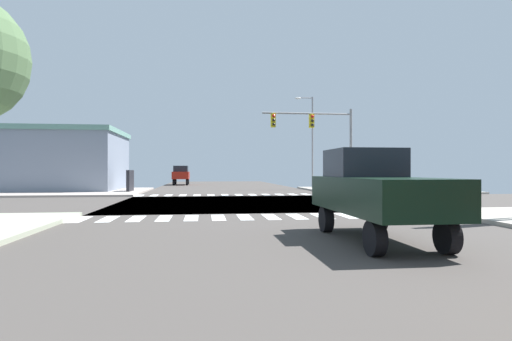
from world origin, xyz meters
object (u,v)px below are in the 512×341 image
Objects in this scene: bank_building at (28,160)px; suv_queued_1 at (181,174)px; sedan_nearside_1 at (364,184)px; pickup_trailing_2 at (374,189)px; traffic_signal_mast at (317,131)px; street_lamp at (310,135)px.

bank_building reaches higher than suv_queued_1.
sedan_nearside_1 is 0.84× the size of pickup_trailing_2.
traffic_signal_mast is 24.42m from bank_building.
pickup_trailing_2 is (19.09, -27.74, -1.35)m from bank_building.
suv_queued_1 is at bearing 99.41° from pickup_trailing_2.
pickup_trailing_2 reaches higher than sedan_nearside_1.
suv_queued_1 is (-12.74, 13.58, -3.78)m from street_lamp.
suv_queued_1 is at bearing 116.76° from traffic_signal_mast.
sedan_nearside_1 is (-2.27, -19.24, -4.05)m from street_lamp.
street_lamp is 19.00m from suv_queued_1.
bank_building reaches higher than sedan_nearside_1.
traffic_signal_mast reaches higher than bank_building.
suv_queued_1 is (-11.07, 21.95, -3.34)m from traffic_signal_mast.
street_lamp is at bearing 78.68° from pickup_trailing_2.
traffic_signal_mast reaches higher than sedan_nearside_1.
sedan_nearside_1 is (-0.60, -10.87, -3.62)m from traffic_signal_mast.
pickup_trailing_2 is at bearing -101.32° from street_lamp.
traffic_signal_mast is at bearing 78.66° from pickup_trailing_2.
bank_building is at bearing 124.54° from pickup_trailing_2.
bank_building is (-24.83, -0.93, -2.53)m from street_lamp.
street_lamp reaches higher than bank_building.
sedan_nearside_1 is at bearing -93.17° from traffic_signal_mast.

